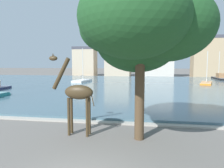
# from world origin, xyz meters

# --- Properties ---
(harbor_water) EXTENTS (91.29, 45.69, 0.29)m
(harbor_water) POSITION_xyz_m (0.00, 30.15, 0.15)
(harbor_water) COLOR #476675
(harbor_water) RESTS_ON ground
(quay_edge_coping) EXTENTS (91.29, 0.50, 0.12)m
(quay_edge_coping) POSITION_xyz_m (0.00, 7.05, 0.06)
(quay_edge_coping) COLOR #ADA89E
(quay_edge_coping) RESTS_ON ground
(giraffe_statue) EXTENTS (2.60, 0.68, 4.53)m
(giraffe_statue) POSITION_xyz_m (-1.62, 4.62, 2.31)
(giraffe_statue) COLOR #42331E
(giraffe_statue) RESTS_ON ground
(sailboat_white) EXTENTS (2.77, 6.32, 6.84)m
(sailboat_white) POSITION_xyz_m (-10.25, 33.93, 0.37)
(sailboat_white) COLOR white
(sailboat_white) RESTS_ON ground
(sailboat_black) EXTENTS (1.97, 8.97, 6.60)m
(sailboat_black) POSITION_xyz_m (18.54, 45.51, 0.55)
(sailboat_black) COLOR black
(sailboat_black) RESTS_ON ground
(sailboat_orange) EXTENTS (3.57, 6.88, 6.06)m
(sailboat_orange) POSITION_xyz_m (12.77, 33.51, 0.33)
(sailboat_orange) COLOR orange
(sailboat_orange) RESTS_ON ground
(shade_tree) EXTENTS (6.82, 7.71, 7.74)m
(shade_tree) POSITION_xyz_m (1.89, 4.45, 5.71)
(shade_tree) COLOR brown
(shade_tree) RESTS_ON ground
(townhouse_narrow_midrow) EXTENTS (6.80, 5.25, 8.89)m
(townhouse_narrow_midrow) POSITION_xyz_m (-16.80, 57.34, 4.46)
(townhouse_narrow_midrow) COLOR #C6B293
(townhouse_narrow_midrow) RESTS_ON ground
(townhouse_wide_warehouse) EXTENTS (7.26, 8.06, 9.44)m
(townhouse_wide_warehouse) POSITION_xyz_m (-6.16, 56.15, 4.73)
(townhouse_wide_warehouse) COLOR #C6B293
(townhouse_wide_warehouse) RESTS_ON ground
(townhouse_corner_house) EXTENTS (8.32, 6.29, 11.32)m
(townhouse_corner_house) POSITION_xyz_m (5.42, 55.94, 5.67)
(townhouse_corner_house) COLOR beige
(townhouse_corner_house) RESTS_ON ground
(townhouse_tall_gabled) EXTENTS (8.28, 5.15, 11.28)m
(townhouse_tall_gabled) POSITION_xyz_m (18.52, 55.19, 5.65)
(townhouse_tall_gabled) COLOR tan
(townhouse_tall_gabled) RESTS_ON ground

